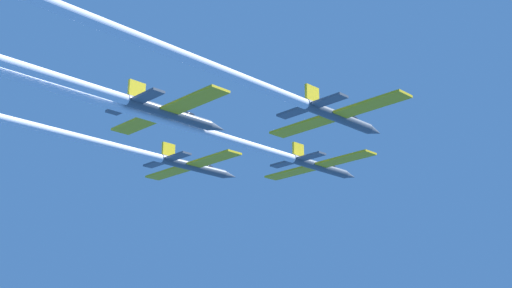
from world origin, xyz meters
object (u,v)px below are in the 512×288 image
Objects in this scene: jet_right_wing at (212,67)px; jet_slot at (14,64)px; jet_lead at (222,137)px; jet_left_wing at (84,139)px.

jet_slot is at bearing -132.39° from jet_right_wing.
jet_lead is 1.04× the size of jet_left_wing.
jet_right_wing is at bearing -3.87° from jet_left_wing.
jet_right_wing is 18.33m from jet_slot.
jet_right_wing is 1.03× the size of jet_slot.
jet_left_wing is 20.67m from jet_slot.
jet_slot is (1.34, -26.87, 0.40)m from jet_lead.
jet_left_wing is 26.29m from jet_right_wing.
jet_right_wing is at bearing -44.24° from jet_lead.
jet_lead is at bearing 135.76° from jet_right_wing.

